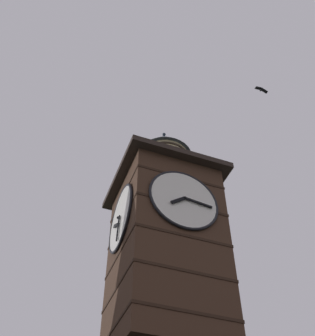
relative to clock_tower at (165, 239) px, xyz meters
The scene contains 2 objects.
clock_tower is the anchor object (origin of this frame).
flying_bird_high 9.22m from the clock_tower, 147.23° to the left, with size 0.68×0.21×0.13m.
Camera 1 is at (5.54, 10.93, 1.23)m, focal length 47.55 mm.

